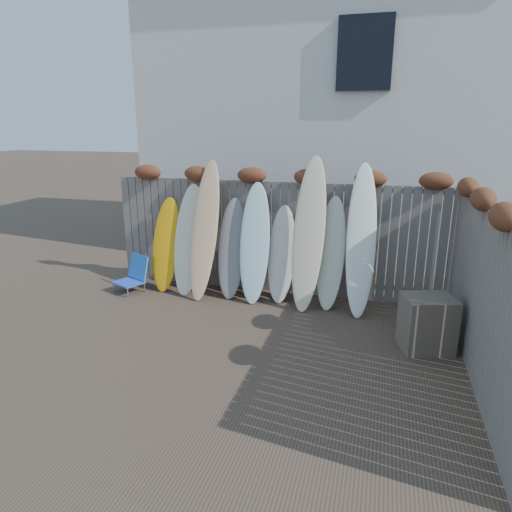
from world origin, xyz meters
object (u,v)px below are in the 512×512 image
(surfboard_0, at_px, (166,244))
(wooden_crate, at_px, (427,323))
(lattice_panel, at_px, (475,287))
(beach_chair, at_px, (133,275))

(surfboard_0, bearing_deg, wooden_crate, -16.08)
(wooden_crate, distance_m, lattice_panel, 0.82)
(beach_chair, height_order, surfboard_0, surfboard_0)
(lattice_panel, xyz_separation_m, surfboard_0, (-5.05, 0.95, -0.01))
(wooden_crate, height_order, lattice_panel, lattice_panel)
(beach_chair, xyz_separation_m, surfboard_0, (0.55, 0.29, 0.54))
(lattice_panel, relative_size, surfboard_0, 0.97)
(wooden_crate, bearing_deg, lattice_panel, 28.36)
(lattice_panel, height_order, surfboard_0, lattice_panel)
(beach_chair, distance_m, surfboard_0, 0.82)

